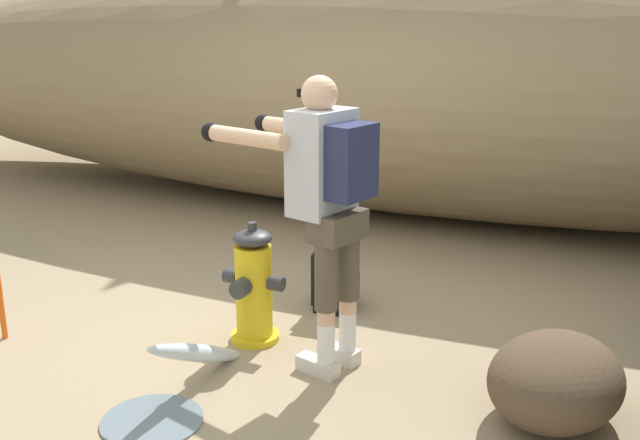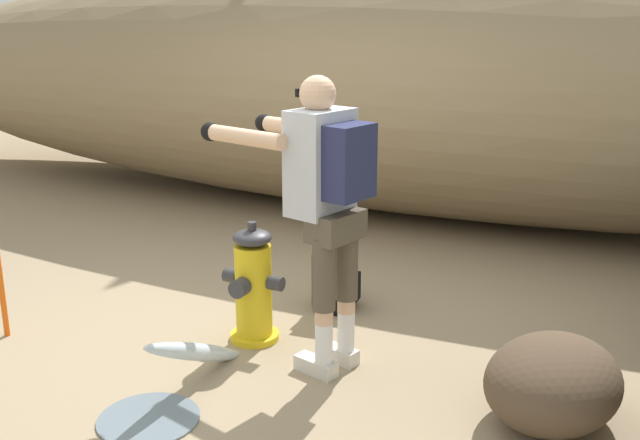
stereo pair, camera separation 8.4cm
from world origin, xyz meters
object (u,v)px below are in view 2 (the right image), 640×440
Objects in this scene: fire_hydrant at (253,287)px; utility_worker at (323,190)px; spare_backpack at (335,278)px; boulder_small at (553,382)px; survey_stake at (2,292)px.

fire_hydrant is 0.90m from utility_worker.
utility_worker is (0.54, -0.13, 0.71)m from fire_hydrant.
utility_worker is 1.22m from spare_backpack.
boulder_small is at bearing -168.26° from utility_worker.
utility_worker reaches higher than fire_hydrant.
spare_backpack is at bearing -56.21° from utility_worker.
utility_worker reaches higher than survey_stake.
fire_hydrant is at bearing 0.42° from utility_worker.
boulder_small is at bearing -5.94° from fire_hydrant.
spare_backpack is 0.58× the size of boulder_small.
fire_hydrant reaches higher than survey_stake.
spare_backpack reaches higher than boulder_small.
utility_worker is 2.07× the size of boulder_small.
survey_stake is (-1.46, -0.64, -0.06)m from fire_hydrant.
spare_backpack is at bearing 151.04° from boulder_small.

